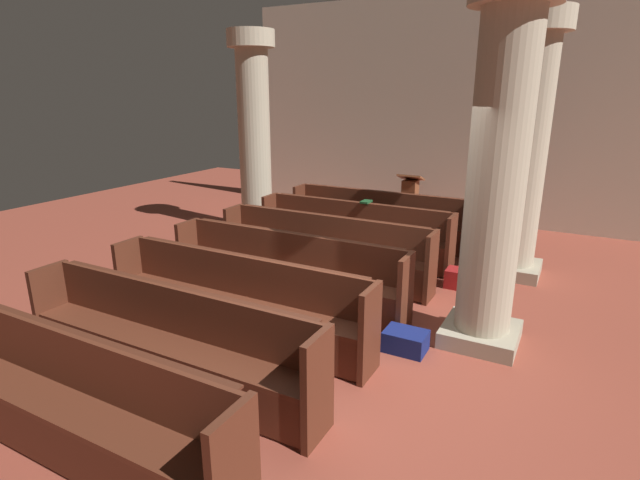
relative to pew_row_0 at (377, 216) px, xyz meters
name	(u,v)px	position (x,y,z in m)	size (l,w,h in m)	color
ground_plane	(342,343)	(1.08, -3.68, -0.49)	(19.20, 19.20, 0.00)	brown
back_wall	(475,112)	(1.08, 2.40, 1.76)	(10.00, 0.16, 4.50)	beige
pew_row_0	(377,216)	(0.00, 0.00, 0.00)	(3.23, 0.46, 0.92)	#562819
pew_row_1	(353,230)	(0.00, -1.03, 0.00)	(3.23, 0.46, 0.92)	#562819
pew_row_2	(324,247)	(0.00, -2.06, 0.00)	(3.23, 0.47, 0.92)	#562819
pew_row_3	(286,268)	(0.00, -3.08, 0.00)	(3.23, 0.46, 0.92)	#562819
pew_row_4	(236,297)	(0.00, -4.11, 0.00)	(3.23, 0.46, 0.92)	#562819
pew_row_5	(167,337)	(0.00, -5.14, 0.00)	(3.23, 0.47, 0.92)	#562819
pew_row_6	(64,396)	(0.00, -6.17, 0.00)	(3.23, 0.46, 0.92)	#562819
pillar_aisle_side	(526,145)	(2.40, -0.54, 1.43)	(0.85, 0.85, 3.69)	#9F967E
pillar_far_side	(254,132)	(-2.35, -0.38, 1.43)	(0.85, 0.85, 3.69)	#9F967E
pillar_aisle_rear	(498,168)	(2.40, -2.92, 1.43)	(0.84, 0.84, 3.69)	#9F967E
lectern	(409,205)	(0.17, 1.32, -0.04)	(0.48, 0.45, 1.08)	brown
hymn_book	(366,202)	(0.13, -0.84, 0.44)	(0.14, 0.22, 0.03)	#194723
kneeler_box_red	(461,279)	(1.86, -1.47, -0.36)	(0.42, 0.29, 0.26)	maroon
kneeler_box_navy	(405,341)	(1.74, -3.50, -0.38)	(0.44, 0.32, 0.22)	navy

